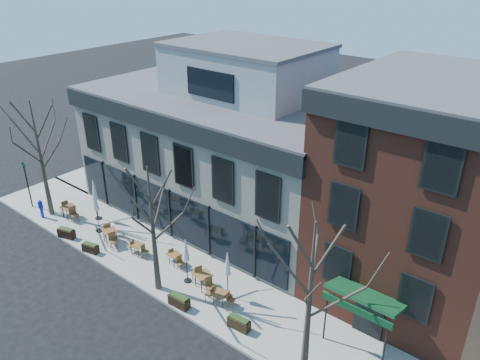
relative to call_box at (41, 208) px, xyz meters
The scene contains 24 objects.
ground 9.39m from the call_box, 24.27° to the left, with size 120.00×120.00×0.00m, color black.
sidewalk_front 11.93m from the call_box, ahead, with size 33.50×4.70×0.15m, color gray.
sidewalk_side 10.24m from the call_box, 105.45° to the left, with size 4.50×12.00×0.15m, color gray.
corner_building 12.98m from the call_box, 46.02° to the left, with size 18.39×10.39×11.10m.
red_brick_building 23.76m from the call_box, 22.29° to the left, with size 8.20×11.78×11.18m.
tree_corner 3.46m from the call_box, 86.26° to the left, with size 3.93×3.98×7.92m.
tree_mid 11.91m from the call_box, ahead, with size 3.50×3.55×7.04m.
tree_right 20.78m from the call_box, ahead, with size 3.72×3.77×7.48m.
sign_pole 2.35m from the call_box, behind, with size 0.50×0.10×3.40m.
call_box is the anchor object (origin of this frame).
cafe_set_0 1.86m from the call_box, 38.13° to the left, with size 2.00×0.87×1.03m.
cafe_set_1 6.11m from the call_box, ahead, with size 1.97×1.15×1.02m.
cafe_set_2 8.42m from the call_box, ahead, with size 1.59×0.70×0.82m.
cafe_set_3 10.90m from the call_box, 10.42° to the left, with size 1.58×0.72×0.81m.
cafe_set_4 13.45m from the call_box, ahead, with size 1.99×1.01×1.02m.
cafe_set_5 14.93m from the call_box, ahead, with size 1.66×0.85×0.85m.
umbrella_0 4.00m from the call_box, 36.66° to the left, with size 0.46×0.46×2.85m.
umbrella_1 4.79m from the call_box, 17.21° to the left, with size 0.47×0.47×2.95m.
umbrella_3 12.47m from the call_box, ahead, with size 0.43×0.43×2.66m.
umbrella_4 14.99m from the call_box, ahead, with size 0.43×0.43×2.70m.
planter_0 3.47m from the call_box, ahead, with size 1.18×0.73×0.62m.
planter_1 5.97m from the call_box, ahead, with size 1.09×0.63×0.57m.
planter_2 13.43m from the call_box, ahead, with size 1.16×0.52×0.64m.
planter_3 16.72m from the call_box, ahead, with size 1.13×0.52×0.62m.
Camera 1 is at (18.83, -16.48, 16.08)m, focal length 35.00 mm.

